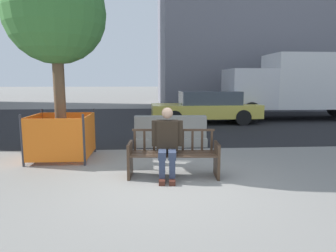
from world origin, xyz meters
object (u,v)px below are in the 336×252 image
Objects in this scene: street_bench at (173,156)px; street_tree at (55,14)px; delivery_truck at (302,84)px; jersey_barrier_centre at (170,134)px; construction_fence at (62,135)px; seated_person at (167,141)px; car_taxi_near at (206,107)px.

street_bench is 0.39× the size of street_tree.
street_bench is 0.25× the size of delivery_truck.
delivery_truck reaches higher than jersey_barrier_centre.
construction_fence is 11.58m from delivery_truck.
seated_person is 7.60m from car_taxi_near.
delivery_truck reaches higher than car_taxi_near.
delivery_truck is (6.82, 8.30, 1.29)m from street_bench.
jersey_barrier_centre is at bearing -140.33° from delivery_truck.
delivery_truck is at bearing 12.50° from car_taxi_near.
street_tree is at bearing -128.21° from car_taxi_near.
seated_person is 10.90m from delivery_truck.
car_taxi_near is (2.16, 7.29, 0.01)m from seated_person.
car_taxi_near is (4.52, 5.74, 0.14)m from construction_fence.
car_taxi_near is at bearing -167.50° from delivery_truck.
seated_person is at bearing -129.73° from delivery_truck.
seated_person is 0.99× the size of construction_fence.
seated_person is 2.82m from construction_fence.
street_bench is at bearing -31.10° from construction_fence.
street_bench is 0.37× the size of car_taxi_near.
seated_person reaches higher than street_bench.
street_tree is at bearing -154.16° from jersey_barrier_centre.
jersey_barrier_centre is 0.30× the size of delivery_truck.
car_taxi_near reaches higher than street_bench.
delivery_truck is (4.78, 1.06, 0.99)m from car_taxi_near.
street_tree is (-2.36, 1.54, 2.56)m from seated_person.
street_bench is 2.90m from construction_fence.
street_bench is 0.32m from seated_person.
delivery_truck reaches higher than seated_person.
seated_person is (-0.12, -0.05, 0.29)m from street_bench.
jersey_barrier_centre is 8.77m from delivery_truck.
construction_fence is 0.20× the size of delivery_truck.
construction_fence is 0.29× the size of car_taxi_near.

